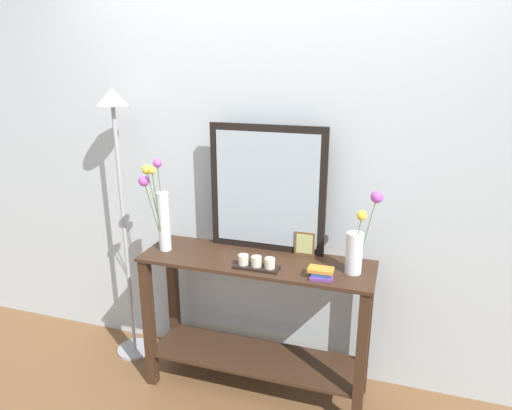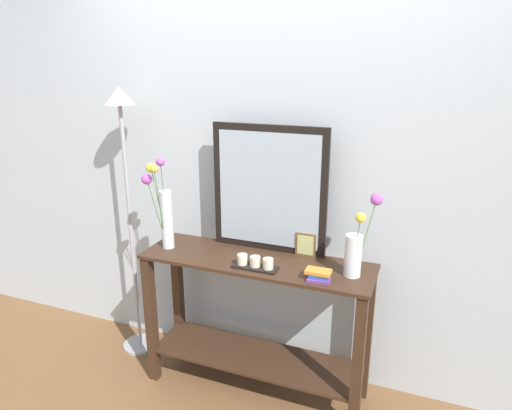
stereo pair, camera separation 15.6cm
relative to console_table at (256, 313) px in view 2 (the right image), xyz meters
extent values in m
cube|color=brown|center=(0.00, 0.00, -0.52)|extent=(7.00, 6.00, 0.02)
cube|color=#B2BCC1|center=(0.00, 0.32, 0.84)|extent=(6.40, 0.08, 2.70)
cube|color=#382316|center=(0.00, 0.00, 0.33)|extent=(1.31, 0.39, 0.02)
cube|color=#382316|center=(0.00, 0.00, -0.30)|extent=(1.25, 0.35, 0.02)
cube|color=#382316|center=(-0.62, -0.16, -0.09)|extent=(0.06, 0.06, 0.83)
cube|color=#382316|center=(0.62, -0.16, -0.09)|extent=(0.06, 0.06, 0.83)
cube|color=#382316|center=(-0.62, 0.16, -0.09)|extent=(0.06, 0.06, 0.83)
cube|color=#382316|center=(0.62, 0.16, -0.09)|extent=(0.06, 0.06, 0.83)
cube|color=black|center=(0.01, 0.17, 0.70)|extent=(0.67, 0.03, 0.73)
cube|color=#9EADB7|center=(0.01, 0.15, 0.70)|extent=(0.59, 0.00, 0.65)
cylinder|color=silver|center=(-0.55, -0.02, 0.51)|extent=(0.07, 0.07, 0.35)
cylinder|color=#4C753D|center=(-0.55, -0.03, 0.61)|extent=(0.01, 0.04, 0.50)
sphere|color=#B24CB7|center=(-0.55, -0.05, 0.86)|extent=(0.05, 0.05, 0.05)
cylinder|color=#4C753D|center=(-0.58, -0.07, 0.56)|extent=(0.05, 0.09, 0.42)
sphere|color=#B24CB7|center=(-0.61, -0.11, 0.77)|extent=(0.06, 0.06, 0.06)
cylinder|color=#4C753D|center=(-0.55, -0.09, 0.60)|extent=(0.03, 0.11, 0.49)
sphere|color=yellow|center=(-0.54, -0.14, 0.84)|extent=(0.04, 0.04, 0.04)
cylinder|color=#4C753D|center=(-0.61, 0.00, 0.58)|extent=(0.10, 0.03, 0.45)
sphere|color=yellow|center=(-0.66, 0.01, 0.81)|extent=(0.06, 0.06, 0.06)
cylinder|color=silver|center=(0.53, 0.00, 0.45)|extent=(0.09, 0.09, 0.22)
cylinder|color=#4C753D|center=(0.54, 0.00, 0.51)|extent=(0.04, 0.03, 0.30)
sphere|color=yellow|center=(0.56, -0.01, 0.66)|extent=(0.05, 0.05, 0.05)
cylinder|color=#4C753D|center=(0.59, 0.02, 0.55)|extent=(0.08, 0.05, 0.39)
sphere|color=#B24CB7|center=(0.62, 0.05, 0.75)|extent=(0.06, 0.06, 0.06)
cube|color=black|center=(0.04, -0.10, 0.34)|extent=(0.24, 0.09, 0.01)
cylinder|color=beige|center=(-0.04, -0.10, 0.38)|extent=(0.06, 0.06, 0.05)
cylinder|color=beige|center=(0.04, -0.10, 0.38)|extent=(0.06, 0.06, 0.05)
cylinder|color=beige|center=(0.11, -0.10, 0.38)|extent=(0.06, 0.06, 0.05)
cube|color=brown|center=(0.24, 0.15, 0.41)|extent=(0.12, 0.01, 0.14)
cube|color=#B8BD6F|center=(0.24, 0.14, 0.41)|extent=(0.09, 0.00, 0.11)
cube|color=#663884|center=(0.39, -0.12, 0.35)|extent=(0.13, 0.09, 0.01)
cube|color=#2D519E|center=(0.39, -0.11, 0.36)|extent=(0.10, 0.08, 0.02)
cube|color=orange|center=(0.38, -0.11, 0.38)|extent=(0.13, 0.08, 0.02)
cylinder|color=#9E9EA3|center=(-0.90, 0.09, -0.50)|extent=(0.24, 0.24, 0.02)
cylinder|color=#9E9EA3|center=(-0.90, 0.09, 0.33)|extent=(0.02, 0.02, 1.64)
cone|color=beige|center=(-0.90, 0.09, 1.20)|extent=(0.18, 0.18, 0.10)
camera|label=1|loc=(0.71, -2.23, 1.40)|focal=32.14mm
camera|label=2|loc=(0.86, -2.18, 1.40)|focal=32.14mm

